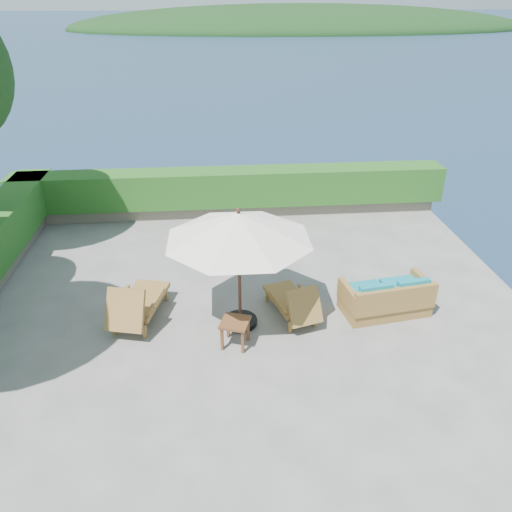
{
  "coord_description": "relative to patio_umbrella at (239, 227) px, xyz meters",
  "views": [
    {
      "loc": [
        -0.5,
        -8.1,
        5.84
      ],
      "look_at": [
        0.3,
        0.8,
        1.1
      ],
      "focal_mm": 35.0,
      "sensor_mm": 36.0,
      "label": 1
    }
  ],
  "objects": [
    {
      "name": "ground",
      "position": [
        0.08,
        -0.04,
        -2.1
      ],
      "size": [
        12.0,
        12.0,
        0.0
      ],
      "primitive_type": "plane",
      "color": "gray",
      "rests_on": "ground"
    },
    {
      "name": "foundation",
      "position": [
        0.08,
        -0.04,
        -3.65
      ],
      "size": [
        12.0,
        12.0,
        3.0
      ],
      "primitive_type": "cube",
      "color": "#544D42",
      "rests_on": "ocean"
    },
    {
      "name": "ocean",
      "position": [
        0.08,
        -0.04,
        -5.1
      ],
      "size": [
        600.0,
        600.0,
        0.0
      ],
      "primitive_type": "plane",
      "color": "#182C4B",
      "rests_on": "ground"
    },
    {
      "name": "offshore_island",
      "position": [
        25.08,
        139.96,
        -5.1
      ],
      "size": [
        126.0,
        57.6,
        12.6
      ],
      "primitive_type": "ellipsoid",
      "color": "black",
      "rests_on": "ocean"
    },
    {
      "name": "planter_wall_far",
      "position": [
        0.08,
        5.56,
        -1.92
      ],
      "size": [
        12.0,
        0.6,
        0.36
      ],
      "primitive_type": "cube",
      "color": "gray",
      "rests_on": "ground"
    },
    {
      "name": "hedge_far",
      "position": [
        0.08,
        5.56,
        -1.25
      ],
      "size": [
        12.4,
        0.9,
        1.0
      ],
      "primitive_type": "cube",
      "color": "#1D4614",
      "rests_on": "planter_wall_far"
    },
    {
      "name": "patio_umbrella",
      "position": [
        0.0,
        0.0,
        0.0
      ],
      "size": [
        3.61,
        3.61,
        2.49
      ],
      "rotation": [
        0.0,
        0.0,
        0.38
      ],
      "color": "black",
      "rests_on": "ground"
    },
    {
      "name": "lounge_left",
      "position": [
        -2.01,
        0.25,
        -1.68
      ],
      "size": [
        1.12,
        1.88,
        1.01
      ],
      "rotation": [
        0.0,
        0.0,
        -0.25
      ],
      "color": "olive",
      "rests_on": "ground"
    },
    {
      "name": "lounge_right",
      "position": [
        1.08,
        0.12,
        -1.72
      ],
      "size": [
        1.04,
        1.67,
        0.9
      ],
      "rotation": [
        0.0,
        0.0,
        0.28
      ],
      "color": "olive",
      "rests_on": "ground"
    },
    {
      "name": "side_table",
      "position": [
        -0.13,
        -0.67,
        -1.66
      ],
      "size": [
        0.63,
        0.63,
        0.53
      ],
      "rotation": [
        0.0,
        0.0,
        -0.32
      ],
      "color": "brown",
      "rests_on": "ground"
    },
    {
      "name": "wicker_loveseat",
      "position": [
        2.98,
        0.11,
        -1.77
      ],
      "size": [
        1.87,
        1.15,
        0.86
      ],
      "rotation": [
        0.0,
        0.0,
        0.15
      ],
      "color": "olive",
      "rests_on": "ground"
    }
  ]
}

